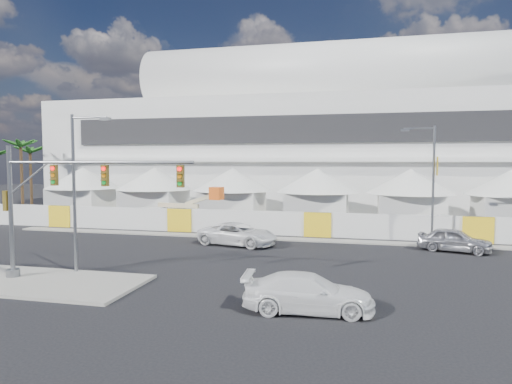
% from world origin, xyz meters
% --- Properties ---
extents(ground, '(160.00, 160.00, 0.00)m').
position_xyz_m(ground, '(0.00, 0.00, 0.00)').
color(ground, black).
rests_on(ground, ground).
extents(median_island, '(10.00, 5.00, 0.15)m').
position_xyz_m(median_island, '(-6.00, -3.00, 0.07)').
color(median_island, gray).
rests_on(median_island, ground).
extents(stadium, '(80.00, 24.80, 21.98)m').
position_xyz_m(stadium, '(8.71, 41.50, 9.45)').
color(stadium, silver).
rests_on(stadium, ground).
extents(tent_row, '(53.40, 8.40, 5.40)m').
position_xyz_m(tent_row, '(0.50, 24.00, 3.15)').
color(tent_row, silver).
rests_on(tent_row, ground).
extents(hoarding_fence, '(70.00, 0.25, 2.00)m').
position_xyz_m(hoarding_fence, '(6.00, 14.50, 1.00)').
color(hoarding_fence, silver).
rests_on(hoarding_fence, ground).
extents(palm_cluster, '(10.60, 10.60, 8.55)m').
position_xyz_m(palm_cluster, '(-33.46, 29.50, 6.88)').
color(palm_cluster, '#47331E').
rests_on(palm_cluster, ground).
extents(sedan_silver, '(3.14, 5.08, 1.62)m').
position_xyz_m(sedan_silver, '(15.69, 10.57, 0.81)').
color(sedan_silver, '#B3B4B8').
rests_on(sedan_silver, ground).
extents(pickup_curb, '(3.89, 6.31, 1.63)m').
position_xyz_m(pickup_curb, '(0.68, 9.46, 0.82)').
color(pickup_curb, white).
rests_on(pickup_curb, ground).
extents(pickup_near, '(2.67, 5.56, 1.56)m').
position_xyz_m(pickup_near, '(7.49, -4.06, 0.78)').
color(pickup_near, white).
rests_on(pickup_near, ground).
extents(lot_car_a, '(1.79, 4.79, 1.56)m').
position_xyz_m(lot_car_a, '(16.70, 18.23, 0.78)').
color(lot_car_a, white).
rests_on(lot_car_a, ground).
extents(lot_car_c, '(3.28, 5.96, 1.64)m').
position_xyz_m(lot_car_c, '(-7.03, 17.74, 0.82)').
color(lot_car_c, '#A5A6AA').
rests_on(lot_car_c, ground).
extents(traffic_mast, '(10.46, 0.66, 6.83)m').
position_xyz_m(traffic_mast, '(-5.82, -2.59, 4.03)').
color(traffic_mast, slate).
rests_on(traffic_mast, median_island).
extents(streetlight_median, '(2.36, 0.24, 8.53)m').
position_xyz_m(streetlight_median, '(-5.42, -0.80, 5.05)').
color(streetlight_median, slate).
rests_on(streetlight_median, median_island).
extents(streetlight_curb, '(2.58, 0.58, 8.71)m').
position_xyz_m(streetlight_curb, '(14.30, 12.50, 5.06)').
color(streetlight_curb, slate).
rests_on(streetlight_curb, ground).
extents(boom_lift, '(7.88, 2.41, 3.92)m').
position_xyz_m(boom_lift, '(-7.14, 15.74, 1.05)').
color(boom_lift, orange).
rests_on(boom_lift, ground).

